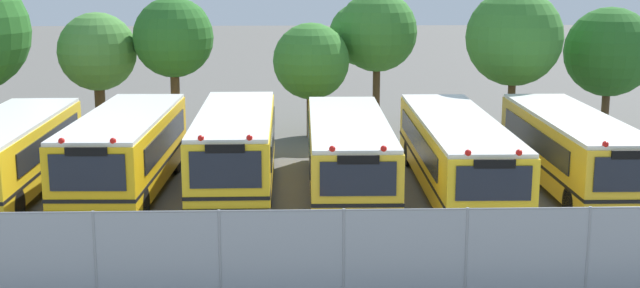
# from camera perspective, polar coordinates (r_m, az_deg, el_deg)

# --- Properties ---
(ground_plane) EXTENTS (160.00, 160.00, 0.00)m
(ground_plane) POSITION_cam_1_polar(r_m,az_deg,el_deg) (28.01, -5.55, -3.24)
(ground_plane) COLOR #595651
(school_bus_1) EXTENTS (2.67, 9.36, 2.61)m
(school_bus_1) POSITION_cam_1_polar(r_m,az_deg,el_deg) (29.09, -20.29, -0.58)
(school_bus_1) COLOR yellow
(school_bus_1) RESTS_ON ground_plane
(school_bus_2) EXTENTS (2.84, 9.38, 2.74)m
(school_bus_2) POSITION_cam_1_polar(r_m,az_deg,el_deg) (28.14, -13.02, -0.41)
(school_bus_2) COLOR yellow
(school_bus_2) RESTS_ON ground_plane
(school_bus_3) EXTENTS (2.56, 9.45, 2.77)m
(school_bus_3) POSITION_cam_1_polar(r_m,az_deg,el_deg) (27.85, -5.73, -0.25)
(school_bus_3) COLOR yellow
(school_bus_3) RESTS_ON ground_plane
(school_bus_4) EXTENTS (2.68, 10.00, 2.57)m
(school_bus_4) POSITION_cam_1_polar(r_m,az_deg,el_deg) (27.55, 1.92, -0.54)
(school_bus_4) COLOR yellow
(school_bus_4) RESTS_ON ground_plane
(school_bus_5) EXTENTS (2.64, 11.14, 2.57)m
(school_bus_5) POSITION_cam_1_polar(r_m,az_deg,el_deg) (27.99, 9.21, -0.49)
(school_bus_5) COLOR yellow
(school_bus_5) RESTS_ON ground_plane
(school_bus_6) EXTENTS (2.52, 10.02, 2.63)m
(school_bus_6) POSITION_cam_1_polar(r_m,az_deg,el_deg) (29.09, 16.67, -0.32)
(school_bus_6) COLOR yellow
(school_bus_6) RESTS_ON ground_plane
(tree_2) EXTENTS (3.32, 3.32, 5.42)m
(tree_2) POSITION_cam_1_polar(r_m,az_deg,el_deg) (37.13, -14.66, 6.06)
(tree_2) COLOR #4C3823
(tree_2) RESTS_ON ground_plane
(tree_3) EXTENTS (3.37, 3.37, 6.08)m
(tree_3) POSITION_cam_1_polar(r_m,az_deg,el_deg) (36.14, -9.75, 7.22)
(tree_3) COLOR #4C3823
(tree_3) RESTS_ON ground_plane
(tree_4) EXTENTS (3.29, 3.29, 4.96)m
(tree_4) POSITION_cam_1_polar(r_m,az_deg,el_deg) (36.33, -0.75, 5.60)
(tree_4) COLOR #4C3823
(tree_4) RESTS_ON ground_plane
(tree_5) EXTENTS (3.92, 3.58, 6.25)m
(tree_5) POSITION_cam_1_polar(r_m,az_deg,el_deg) (38.01, 3.51, 7.52)
(tree_5) COLOR #4C3823
(tree_5) RESTS_ON ground_plane
(tree_6) EXTENTS (4.02, 4.02, 6.42)m
(tree_6) POSITION_cam_1_polar(r_m,az_deg,el_deg) (36.18, 13.07, 7.01)
(tree_6) COLOR #4C3823
(tree_6) RESTS_ON ground_plane
(tree_7) EXTENTS (3.85, 3.85, 5.62)m
(tree_7) POSITION_cam_1_polar(r_m,az_deg,el_deg) (38.58, 18.90, 5.99)
(tree_7) COLOR #4C3823
(tree_7) RESTS_ON ground_plane
(chainlink_fence) EXTENTS (27.63, 0.07, 2.05)m
(chainlink_fence) POSITION_cam_1_polar(r_m,az_deg,el_deg) (19.02, -6.78, -7.31)
(chainlink_fence) COLOR #9EA0A3
(chainlink_fence) RESTS_ON ground_plane
(traffic_cone) EXTENTS (0.51, 0.51, 0.67)m
(traffic_cone) POSITION_cam_1_polar(r_m,az_deg,el_deg) (19.93, 0.26, -8.53)
(traffic_cone) COLOR #EA5914
(traffic_cone) RESTS_ON ground_plane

